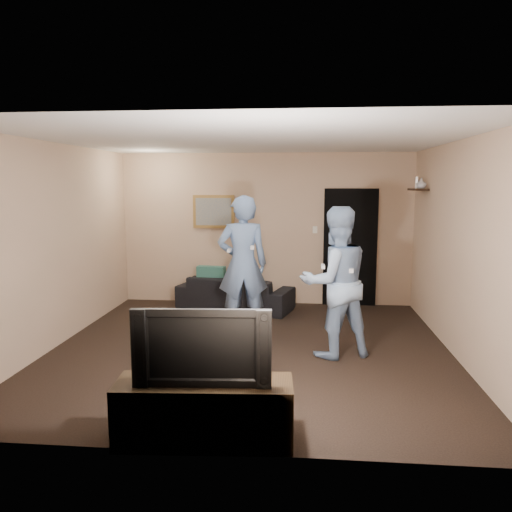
# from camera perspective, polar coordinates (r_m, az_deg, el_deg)

# --- Properties ---
(ground) EXTENTS (5.00, 5.00, 0.00)m
(ground) POSITION_cam_1_polar(r_m,az_deg,el_deg) (6.46, -0.64, -10.54)
(ground) COLOR black
(ground) RESTS_ON ground
(ceiling) EXTENTS (5.00, 5.00, 0.04)m
(ceiling) POSITION_cam_1_polar(r_m,az_deg,el_deg) (6.13, -0.68, 13.13)
(ceiling) COLOR silver
(ceiling) RESTS_ON wall_back
(wall_back) EXTENTS (5.00, 0.04, 2.60)m
(wall_back) POSITION_cam_1_polar(r_m,az_deg,el_deg) (8.64, 1.10, 3.09)
(wall_back) COLOR tan
(wall_back) RESTS_ON ground
(wall_front) EXTENTS (5.00, 0.04, 2.60)m
(wall_front) POSITION_cam_1_polar(r_m,az_deg,el_deg) (3.72, -4.76, -3.91)
(wall_front) COLOR tan
(wall_front) RESTS_ON ground
(wall_left) EXTENTS (0.04, 5.00, 2.60)m
(wall_left) POSITION_cam_1_polar(r_m,az_deg,el_deg) (6.89, -21.82, 1.17)
(wall_left) COLOR tan
(wall_left) RESTS_ON ground
(wall_right) EXTENTS (0.04, 5.00, 2.60)m
(wall_right) POSITION_cam_1_polar(r_m,az_deg,el_deg) (6.40, 22.20, 0.64)
(wall_right) COLOR tan
(wall_right) RESTS_ON ground
(sofa) EXTENTS (2.02, 1.22, 0.55)m
(sofa) POSITION_cam_1_polar(r_m,az_deg,el_deg) (8.35, -2.39, -4.21)
(sofa) COLOR black
(sofa) RESTS_ON ground
(throw_pillow) EXTENTS (0.49, 0.22, 0.47)m
(throw_pillow) POSITION_cam_1_polar(r_m,az_deg,el_deg) (8.38, -5.13, -2.78)
(throw_pillow) COLOR #1A4F48
(throw_pillow) RESTS_ON sofa
(painting_frame) EXTENTS (0.72, 0.05, 0.57)m
(painting_frame) POSITION_cam_1_polar(r_m,az_deg,el_deg) (8.70, -4.85, 5.08)
(painting_frame) COLOR olive
(painting_frame) RESTS_ON wall_back
(painting_canvas) EXTENTS (0.62, 0.01, 0.47)m
(painting_canvas) POSITION_cam_1_polar(r_m,az_deg,el_deg) (8.68, -4.88, 5.07)
(painting_canvas) COLOR slate
(painting_canvas) RESTS_ON painting_frame
(doorway) EXTENTS (0.90, 0.06, 2.00)m
(doorway) POSITION_cam_1_polar(r_m,az_deg,el_deg) (8.65, 10.70, 0.96)
(doorway) COLOR black
(doorway) RESTS_ON ground
(light_switch) EXTENTS (0.08, 0.02, 0.12)m
(light_switch) POSITION_cam_1_polar(r_m,az_deg,el_deg) (8.59, 6.76, 3.00)
(light_switch) COLOR silver
(light_switch) RESTS_ON wall_back
(wall_shelf) EXTENTS (0.20, 0.60, 0.03)m
(wall_shelf) POSITION_cam_1_polar(r_m,az_deg,el_deg) (8.07, 18.04, 7.23)
(wall_shelf) COLOR black
(wall_shelf) RESTS_ON wall_right
(shelf_vase) EXTENTS (0.18, 0.18, 0.16)m
(shelf_vase) POSITION_cam_1_polar(r_m,az_deg,el_deg) (7.89, 18.36, 7.89)
(shelf_vase) COLOR #B0B0B5
(shelf_vase) RESTS_ON wall_shelf
(shelf_figurine) EXTENTS (0.06, 0.06, 0.18)m
(shelf_figurine) POSITION_cam_1_polar(r_m,az_deg,el_deg) (8.16, 17.93, 7.98)
(shelf_figurine) COLOR silver
(shelf_figurine) RESTS_ON wall_shelf
(tv_console) EXTENTS (1.46, 0.55, 0.51)m
(tv_console) POSITION_cam_1_polar(r_m,az_deg,el_deg) (4.26, -5.93, -17.26)
(tv_console) COLOR black
(tv_console) RESTS_ON ground
(television) EXTENTS (1.10, 0.22, 0.63)m
(television) POSITION_cam_1_polar(r_m,az_deg,el_deg) (4.05, -6.05, -9.98)
(television) COLOR black
(television) RESTS_ON tv_console
(wii_player_left) EXTENTS (0.78, 0.59, 1.92)m
(wii_player_left) POSITION_cam_1_polar(r_m,az_deg,el_deg) (6.99, -1.53, -0.94)
(wii_player_left) COLOR #6988B7
(wii_player_left) RESTS_ON ground
(wii_player_right) EXTENTS (1.07, 0.96, 1.82)m
(wii_player_right) POSITION_cam_1_polar(r_m,az_deg,el_deg) (6.06, 9.05, -2.98)
(wii_player_right) COLOR #90ADD1
(wii_player_right) RESTS_ON ground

